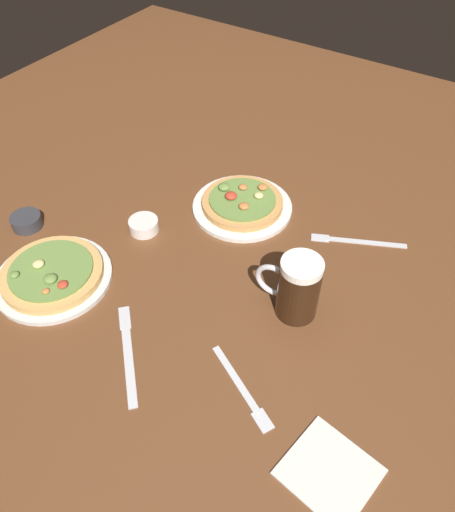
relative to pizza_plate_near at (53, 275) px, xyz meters
name	(u,v)px	position (x,y,z in m)	size (l,w,h in m)	color
ground_plane	(227,266)	(0.30, 0.26, -0.03)	(2.40, 2.40, 0.03)	brown
pizza_plate_near	(53,275)	(0.00, 0.00, 0.00)	(0.26, 0.26, 0.05)	silver
pizza_plate_far	(242,204)	(0.23, 0.45, 0.00)	(0.26, 0.26, 0.05)	silver
beer_mug_dark	(297,288)	(0.50, 0.22, 0.06)	(0.14, 0.09, 0.15)	black
ramekin_sauce	(144,225)	(0.07, 0.24, 0.00)	(0.07, 0.07, 0.03)	silver
ramekin_butter	(27,221)	(-0.19, 0.09, 0.00)	(0.08, 0.08, 0.03)	#333338
napkin_folded	(330,471)	(0.71, -0.05, -0.01)	(0.14, 0.14, 0.01)	silver
fork_left	(356,241)	(0.53, 0.49, -0.01)	(0.22, 0.11, 0.01)	silver
knife_right	(128,352)	(0.27, -0.06, -0.01)	(0.19, 0.19, 0.01)	silver
fork_spare	(242,388)	(0.51, 0.00, -0.01)	(0.19, 0.11, 0.01)	silver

